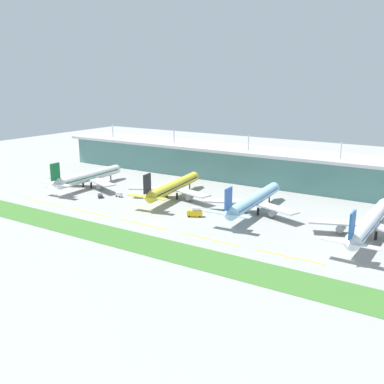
% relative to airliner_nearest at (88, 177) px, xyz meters
% --- Properties ---
extents(ground_plane, '(600.00, 600.00, 0.00)m').
position_rel_airliner_nearest_xyz_m(ground_plane, '(74.86, -32.43, -6.44)').
color(ground_plane, gray).
extents(terminal_building, '(288.00, 34.00, 29.53)m').
position_rel_airliner_nearest_xyz_m(terminal_building, '(74.86, 68.53, 4.03)').
color(terminal_building, slate).
rests_on(terminal_building, ground).
extents(airliner_nearest, '(48.75, 60.43, 18.90)m').
position_rel_airliner_nearest_xyz_m(airliner_nearest, '(0.00, 0.00, 0.00)').
color(airliner_nearest, silver).
rests_on(airliner_nearest, ground).
extents(airliner_near_middle, '(48.34, 63.89, 18.90)m').
position_rel_airliner_nearest_xyz_m(airliner_near_middle, '(57.20, 6.78, 0.00)').
color(airliner_near_middle, yellow).
rests_on(airliner_near_middle, ground).
extents(airliner_far_middle, '(48.74, 66.57, 18.90)m').
position_rel_airliner_nearest_xyz_m(airliner_far_middle, '(105.87, 5.23, 0.01)').
color(airliner_far_middle, '#9ED1EA').
rests_on(airliner_far_middle, ground).
extents(airliner_farthest, '(48.80, 70.74, 18.90)m').
position_rel_airliner_nearest_xyz_m(airliner_farthest, '(160.41, 0.12, 0.01)').
color(airliner_farthest, white).
rests_on(airliner_farthest, ground).
extents(taxiway_stripe_west, '(28.00, 0.70, 0.04)m').
position_rel_airliner_nearest_xyz_m(taxiway_stripe_west, '(3.86, -37.28, -6.42)').
color(taxiway_stripe_west, yellow).
rests_on(taxiway_stripe_west, ground).
extents(taxiway_stripe_mid_west, '(28.00, 0.70, 0.04)m').
position_rel_airliner_nearest_xyz_m(taxiway_stripe_mid_west, '(37.86, -37.28, -6.42)').
color(taxiway_stripe_mid_west, yellow).
rests_on(taxiway_stripe_mid_west, ground).
extents(taxiway_stripe_centre, '(28.00, 0.70, 0.04)m').
position_rel_airliner_nearest_xyz_m(taxiway_stripe_centre, '(71.86, -37.28, -6.42)').
color(taxiway_stripe_centre, yellow).
rests_on(taxiway_stripe_centre, ground).
extents(taxiway_stripe_mid_east, '(28.00, 0.70, 0.04)m').
position_rel_airliner_nearest_xyz_m(taxiway_stripe_mid_east, '(105.86, -37.28, -6.42)').
color(taxiway_stripe_mid_east, yellow).
rests_on(taxiway_stripe_mid_east, ground).
extents(taxiway_stripe_east, '(28.00, 0.70, 0.04)m').
position_rel_airliner_nearest_xyz_m(taxiway_stripe_east, '(139.86, -37.28, -6.42)').
color(taxiway_stripe_east, yellow).
rests_on(taxiway_stripe_east, ground).
extents(grass_verge, '(300.00, 18.00, 0.10)m').
position_rel_airliner_nearest_xyz_m(grass_verge, '(74.86, -56.01, -6.39)').
color(grass_verge, '#3D702D').
rests_on(grass_verge, ground).
extents(pushback_tug, '(4.89, 4.71, 1.85)m').
position_rel_airliner_nearest_xyz_m(pushback_tug, '(22.73, -13.75, -5.34)').
color(pushback_tug, '#333842').
rests_on(pushback_tug, ground).
extents(baggage_cart, '(3.62, 2.02, 2.48)m').
position_rel_airliner_nearest_xyz_m(baggage_cart, '(30.51, -7.18, -5.18)').
color(baggage_cart, silver).
rests_on(baggage_cart, ground).
extents(fuel_truck, '(7.58, 5.65, 4.95)m').
position_rel_airliner_nearest_xyz_m(fuel_truck, '(85.17, -14.81, -4.18)').
color(fuel_truck, gold).
rests_on(fuel_truck, ground).
extents(safety_cone_left_wingtip, '(0.56, 0.56, 0.70)m').
position_rel_airliner_nearest_xyz_m(safety_cone_left_wingtip, '(-20.90, -14.66, -6.09)').
color(safety_cone_left_wingtip, orange).
rests_on(safety_cone_left_wingtip, ground).
extents(safety_cone_nose_front, '(0.56, 0.56, 0.70)m').
position_rel_airliner_nearest_xyz_m(safety_cone_nose_front, '(-2.56, -22.36, -6.09)').
color(safety_cone_nose_front, orange).
rests_on(safety_cone_nose_front, ground).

